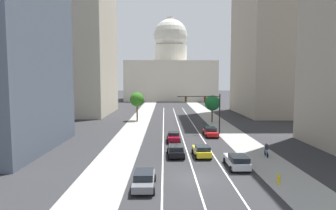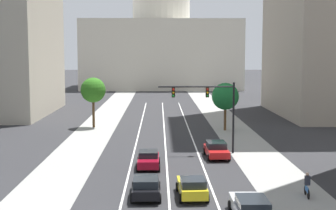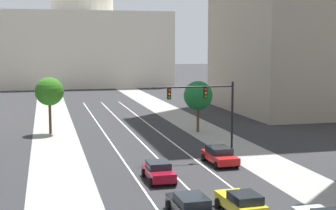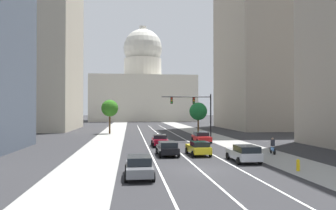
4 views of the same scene
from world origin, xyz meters
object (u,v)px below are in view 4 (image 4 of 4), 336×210
fire_hydrant (298,165)px  car_silver (244,153)px  traffic_signal_mast (196,107)px  cyclist (273,146)px  street_tree_far_right (198,111)px  car_yellow (198,148)px  car_gray (139,166)px  car_red (201,137)px  car_black (167,148)px  car_crimson (160,140)px  street_tree_near_left (110,108)px  capitol_building (143,88)px

fire_hydrant → car_silver: bearing=119.6°
traffic_signal_mast → cyclist: (5.15, -14.74, -4.18)m
fire_hydrant → street_tree_far_right: bearing=89.5°
car_yellow → car_gray: car_yellow is taller
car_red → traffic_signal_mast: bearing=9.3°
car_black → street_tree_far_right: (9.26, 28.38, 3.55)m
street_tree_far_right → fire_hydrant: bearing=-90.5°
car_red → cyclist: cyclist is taller
fire_hydrant → cyclist: size_ratio=0.53×
traffic_signal_mast → fire_hydrant: bearing=-82.9°
car_yellow → car_crimson: bearing=17.6°
traffic_signal_mast → street_tree_near_left: size_ratio=1.13×
cyclist → capitol_building: bearing=10.6°
car_yellow → street_tree_near_left: street_tree_near_left is taller
fire_hydrant → cyclist: 9.35m
street_tree_far_right → car_red: bearing=-100.5°
car_crimson → cyclist: cyclist is taller
street_tree_far_right → traffic_signal_mast: bearing=-103.5°
car_silver → car_red: size_ratio=1.00×
car_yellow → fire_hydrant: 10.80m
car_black → car_crimson: (-0.00, 8.47, -0.01)m
capitol_building → car_yellow: 103.54m
car_red → car_gray: bearing=155.5°
cyclist → street_tree_far_right: size_ratio=0.28×
traffic_signal_mast → street_tree_far_right: bearing=76.5°
car_yellow → car_gray: (-6.32, -9.92, 0.00)m
car_yellow → car_red: car_red is taller
street_tree_near_left → car_gray: bearing=-83.7°
car_black → car_crimson: 8.47m
car_yellow → car_crimson: 9.23m
capitol_building → car_yellow: size_ratio=9.89×
car_yellow → fire_hydrant: car_yellow is taller
car_crimson → car_red: bearing=-57.7°
cyclist → car_gray: bearing=130.0°
capitol_building → traffic_signal_mast: size_ratio=5.59×
car_crimson → traffic_signal_mast: traffic_signal_mast is taller
street_tree_far_right → cyclist: bearing=-86.4°
capitol_building → traffic_signal_mast: capitol_building is taller
car_yellow → car_red: (3.15, 12.69, 0.02)m
car_black → traffic_signal_mast: bearing=-23.4°
car_gray → traffic_signal_mast: (9.08, 24.61, 4.27)m
car_gray → fire_hydrant: (12.06, 0.78, -0.30)m
car_black → car_gray: car_gray is taller
fire_hydrant → cyclist: (2.16, 9.09, 0.39)m
car_gray → car_crimson: bearing=-9.9°
car_red → street_tree_near_left: size_ratio=0.70×
cyclist → traffic_signal_mast: bearing=24.5°
car_yellow → street_tree_near_left: (-10.85, 31.29, 4.15)m
car_yellow → capitol_building: bearing=-1.6°
car_gray → car_silver: bearing=-60.8°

